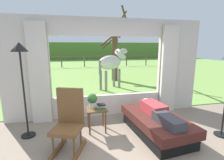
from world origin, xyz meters
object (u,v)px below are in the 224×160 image
object	(u,v)px
horse	(112,63)
potted_plant	(92,100)
recliner_sofa	(156,124)
reclining_person	(158,112)
book_stack	(101,106)
pasture_tree	(115,49)
side_table	(97,112)
rocking_chair	(69,121)
floor_lamp_left	(21,62)

from	to	relation	value
horse	potted_plant	bearing A→B (deg)	-53.74
recliner_sofa	horse	distance (m)	4.13
reclining_person	book_stack	bearing A→B (deg)	153.13
book_stack	pasture_tree	xyz separation A→B (m)	(1.61, 5.45, 1.15)
potted_plant	horse	xyz separation A→B (m)	(1.20, 3.54, 0.45)
recliner_sofa	pasture_tree	size ratio (longest dim) A/B	0.48
recliner_sofa	pasture_tree	xyz separation A→B (m)	(0.49, 5.81, 1.50)
book_stack	side_table	bearing A→B (deg)	146.42
rocking_chair	book_stack	xyz separation A→B (m)	(0.66, 0.53, 0.03)
recliner_sofa	pasture_tree	world-z (taller)	pasture_tree
reclining_person	pasture_tree	xyz separation A→B (m)	(0.49, 5.86, 1.20)
recliner_sofa	reclining_person	bearing A→B (deg)	-96.42
recliner_sofa	floor_lamp_left	size ratio (longest dim) A/B	0.93
side_table	pasture_tree	distance (m)	5.80
rocking_chair	book_stack	bearing A→B (deg)	58.54
potted_plant	pasture_tree	size ratio (longest dim) A/B	0.09
book_stack	rocking_chair	bearing A→B (deg)	-141.14
recliner_sofa	side_table	world-z (taller)	side_table
reclining_person	rocking_chair	distance (m)	1.78
floor_lamp_left	horse	xyz separation A→B (m)	(2.56, 3.53, -0.40)
pasture_tree	horse	bearing A→B (deg)	-107.95
floor_lamp_left	recliner_sofa	bearing A→B (deg)	-10.58
reclining_person	side_table	xyz separation A→B (m)	(-1.21, 0.48, -0.10)
reclining_person	rocking_chair	bearing A→B (deg)	177.15
reclining_person	horse	world-z (taller)	horse
rocking_chair	pasture_tree	bearing A→B (deg)	88.90
horse	recliner_sofa	bearing A→B (deg)	-33.73
side_table	pasture_tree	world-z (taller)	pasture_tree
horse	book_stack	bearing A→B (deg)	-50.74
side_table	horse	bearing A→B (deg)	72.68
reclining_person	pasture_tree	bearing A→B (deg)	78.79
reclining_person	book_stack	world-z (taller)	reclining_person
reclining_person	side_table	bearing A→B (deg)	152.05
pasture_tree	book_stack	bearing A→B (deg)	-106.48
floor_lamp_left	pasture_tree	bearing A→B (deg)	59.50
side_table	horse	distance (m)	3.84
rocking_chair	reclining_person	bearing A→B (deg)	23.25
potted_plant	book_stack	xyz separation A→B (m)	(0.17, -0.12, -0.13)
recliner_sofa	side_table	size ratio (longest dim) A/B	3.44
recliner_sofa	rocking_chair	xyz separation A→B (m)	(-1.78, -0.16, 0.33)
recliner_sofa	reclining_person	size ratio (longest dim) A/B	1.25
rocking_chair	horse	xyz separation A→B (m)	(1.69, 4.19, 0.61)
reclining_person	potted_plant	bearing A→B (deg)	150.97
recliner_sofa	pasture_tree	distance (m)	6.03
floor_lamp_left	horse	distance (m)	4.38
floor_lamp_left	reclining_person	bearing A→B (deg)	-11.62
recliner_sofa	floor_lamp_left	xyz separation A→B (m)	(-2.64, 0.49, 1.34)
recliner_sofa	rocking_chair	distance (m)	1.81
floor_lamp_left	pasture_tree	xyz separation A→B (m)	(3.13, 5.32, 0.17)
rocking_chair	side_table	xyz separation A→B (m)	(0.57, 0.59, -0.12)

